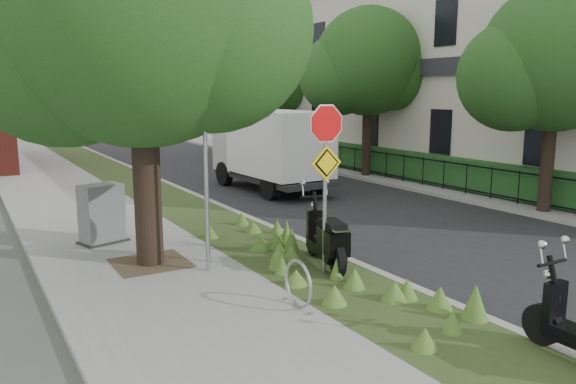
# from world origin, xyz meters

# --- Properties ---
(ground) EXTENTS (120.00, 120.00, 0.00)m
(ground) POSITION_xyz_m (0.00, 0.00, 0.00)
(ground) COLOR #4C5147
(ground) RESTS_ON ground
(sidewalk_near) EXTENTS (3.50, 60.00, 0.12)m
(sidewalk_near) POSITION_xyz_m (-4.25, 10.00, 0.06)
(sidewalk_near) COLOR gray
(sidewalk_near) RESTS_ON ground
(verge) EXTENTS (2.00, 60.00, 0.12)m
(verge) POSITION_xyz_m (-1.50, 10.00, 0.06)
(verge) COLOR #2A411C
(verge) RESTS_ON ground
(kerb_near) EXTENTS (0.20, 60.00, 0.13)m
(kerb_near) POSITION_xyz_m (-0.50, 10.00, 0.07)
(kerb_near) COLOR #9E9991
(kerb_near) RESTS_ON ground
(road) EXTENTS (7.00, 60.00, 0.01)m
(road) POSITION_xyz_m (3.00, 10.00, 0.01)
(road) COLOR black
(road) RESTS_ON ground
(kerb_far) EXTENTS (0.20, 60.00, 0.13)m
(kerb_far) POSITION_xyz_m (6.50, 10.00, 0.07)
(kerb_far) COLOR #9E9991
(kerb_far) RESTS_ON ground
(footpath_far) EXTENTS (3.20, 60.00, 0.12)m
(footpath_far) POSITION_xyz_m (8.20, 10.00, 0.06)
(footpath_far) COLOR gray
(footpath_far) RESTS_ON ground
(street_tree_main) EXTENTS (6.21, 5.54, 7.66)m
(street_tree_main) POSITION_xyz_m (-4.08, 2.86, 4.80)
(street_tree_main) COLOR black
(street_tree_main) RESTS_ON ground
(bare_post) EXTENTS (0.08, 0.08, 4.00)m
(bare_post) POSITION_xyz_m (-3.20, 1.80, 2.12)
(bare_post) COLOR #A5A8AD
(bare_post) RESTS_ON ground
(bike_hoop) EXTENTS (0.06, 0.78, 0.77)m
(bike_hoop) POSITION_xyz_m (-2.70, -0.60, 0.50)
(bike_hoop) COLOR #A5A8AD
(bike_hoop) RESTS_ON ground
(sign_assembly) EXTENTS (0.94, 0.08, 3.22)m
(sign_assembly) POSITION_xyz_m (-1.40, 0.58, 2.33)
(sign_assembly) COLOR #A5A8AD
(sign_assembly) RESTS_ON ground
(fence_far) EXTENTS (0.04, 24.00, 1.00)m
(fence_far) POSITION_xyz_m (7.20, 10.00, 0.67)
(fence_far) COLOR black
(fence_far) RESTS_ON ground
(hedge_far) EXTENTS (1.00, 24.00, 1.10)m
(hedge_far) POSITION_xyz_m (7.90, 10.00, 0.67)
(hedge_far) COLOR #19481E
(hedge_far) RESTS_ON footpath_far
(terrace_houses) EXTENTS (7.40, 26.40, 8.20)m
(terrace_houses) POSITION_xyz_m (11.49, 10.00, 4.16)
(terrace_houses) COLOR beige
(terrace_houses) RESTS_ON ground
(far_tree_a) EXTENTS (4.60, 4.10, 6.22)m
(far_tree_a) POSITION_xyz_m (6.94, 2.05, 4.13)
(far_tree_a) COLOR black
(far_tree_a) RESTS_ON ground
(far_tree_b) EXTENTS (4.83, 4.31, 6.56)m
(far_tree_b) POSITION_xyz_m (6.94, 10.05, 4.37)
(far_tree_b) COLOR black
(far_tree_b) RESTS_ON ground
(far_tree_c) EXTENTS (4.37, 3.89, 5.93)m
(far_tree_c) POSITION_xyz_m (6.94, 18.04, 3.95)
(far_tree_c) COLOR black
(far_tree_c) RESTS_ON ground
(scooter_near) EXTENTS (0.74, 1.96, 0.95)m
(scooter_near) POSITION_xyz_m (-1.17, 0.79, 0.58)
(scooter_near) COLOR black
(scooter_near) RESTS_ON ground
(box_truck) EXTENTS (2.26, 5.32, 2.38)m
(box_truck) POSITION_xyz_m (2.31, 9.30, 1.55)
(box_truck) COLOR #262628
(box_truck) RESTS_ON ground
(utility_cabinet) EXTENTS (1.13, 0.91, 1.30)m
(utility_cabinet) POSITION_xyz_m (-4.44, 4.86, 0.75)
(utility_cabinet) COLOR #262628
(utility_cabinet) RESTS_ON ground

